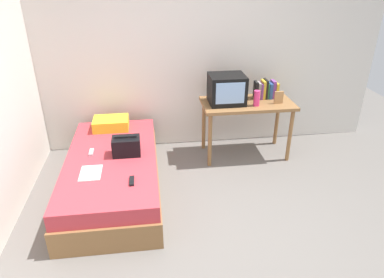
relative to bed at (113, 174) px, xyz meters
name	(u,v)px	position (x,y,z in m)	size (l,w,h in m)	color
ground_plane	(215,233)	(1.00, -0.85, -0.22)	(8.00, 8.00, 0.00)	slate
wall_back	(189,51)	(1.00, 1.15, 1.08)	(5.20, 0.10, 2.60)	silver
bed	(113,174)	(0.00, 0.00, 0.00)	(1.00, 2.00, 0.44)	olive
desk	(247,109)	(1.69, 0.65, 0.44)	(1.16, 0.60, 0.75)	olive
tv	(227,89)	(1.42, 0.66, 0.71)	(0.44, 0.39, 0.36)	black
water_bottle	(257,98)	(1.76, 0.51, 0.63)	(0.08, 0.08, 0.19)	#E53372
book_row	(266,90)	(1.97, 0.77, 0.64)	(0.30, 0.16, 0.25)	black
picture_frame	(279,97)	(2.06, 0.55, 0.61)	(0.11, 0.02, 0.16)	#B27F4C
pillow	(111,123)	(-0.05, 0.74, 0.29)	(0.44, 0.32, 0.14)	yellow
handbag	(126,146)	(0.17, 0.03, 0.33)	(0.30, 0.20, 0.22)	black
magazine	(91,173)	(-0.18, -0.32, 0.23)	(0.21, 0.29, 0.01)	white
remote_dark	(132,181)	(0.24, -0.53, 0.24)	(0.04, 0.16, 0.02)	black
remote_silver	(91,152)	(-0.22, 0.11, 0.24)	(0.04, 0.14, 0.02)	#B7B7BC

